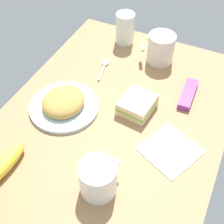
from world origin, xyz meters
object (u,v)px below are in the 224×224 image
Objects in this scene: glass_of_milk at (125,30)px; coffee_mug_black at (98,178)px; banana at (2,167)px; plate_of_food at (64,103)px; spoon at (104,66)px; coffee_mug_milky at (161,48)px; paper_napkin at (170,150)px; snack_bar at (188,94)px; sandwich_main at (137,105)px.

coffee_mug_black is at bearing 17.96° from glass_of_milk.
banana is (5.96, -24.02, -2.75)cm from coffee_mug_black.
spoon is (-22.37, 2.31, -1.52)cm from plate_of_food.
coffee_mug_milky is 38.79cm from paper_napkin.
snack_bar is at bearing 86.78° from spoon.
coffee_mug_milky reaches higher than paper_napkin.
snack_bar is 0.96× the size of paper_napkin.
glass_of_milk is at bearing -124.39° from snack_bar.
coffee_mug_milky is at bearing 160.92° from banana.
coffee_mug_milky is 0.70× the size of banana.
coffee_mug_milky is 19.76cm from snack_bar.
glass_of_milk is at bearing -162.04° from coffee_mug_black.
plate_of_food is 1.55× the size of paper_napkin.
coffee_mug_milky reaches higher than plate_of_food.
paper_napkin is at bearing 87.82° from plate_of_food.
banana is at bearing -39.67° from snack_bar.
snack_bar is (-20.69, 32.31, -0.90)cm from plate_of_food.
spoon is (-41.97, -19.34, -4.40)cm from coffee_mug_black.
coffee_mug_black is 24.90cm from banana.
coffee_mug_black is 0.98× the size of coffee_mug_milky.
coffee_mug_black is at bearing 24.74° from spoon.
sandwich_main is (-8.66, 20.05, 0.30)cm from plate_of_food.
coffee_mug_milky is 0.86× the size of paper_napkin.
plate_of_food is at bearing -66.65° from sandwich_main.
coffee_mug_black is at bearing 3.24° from sandwich_main.
snack_bar is (-46.25, 34.67, -1.03)cm from banana.
paper_napkin is (-24.28, 36.17, -1.88)cm from banana.
coffee_mug_milky is at bearing -135.81° from snack_bar.
plate_of_food is 1.81× the size of coffee_mug_milky.
coffee_mug_black reaches higher than paper_napkin.
banana is (34.22, -22.42, -0.17)cm from sandwich_main.
plate_of_food reaches higher than paper_napkin.
glass_of_milk is at bearing 175.51° from banana.
spoon is at bearing 174.10° from plate_of_food.
coffee_mug_milky is 62.95cm from banana.
plate_of_food is 1.84× the size of coffee_mug_black.
glass_of_milk reaches higher than banana.
spoon is at bearing -126.92° from paper_napkin.
banana reaches higher than spoon.
coffee_mug_milky is at bearing 125.87° from spoon.
glass_of_milk is 17.17cm from spoon.
snack_bar is (-12.03, 12.26, -1.20)cm from sandwich_main.
coffee_mug_black is 0.99× the size of glass_of_milk.
coffee_mug_milky is 1.01× the size of spoon.
glass_of_milk reaches higher than paper_napkin.
spoon is (11.48, -15.88, -4.85)cm from coffee_mug_milky.
snack_bar is (1.69, 30.00, 0.62)cm from spoon.
paper_napkin is (-18.31, 12.15, -4.63)cm from coffee_mug_black.
banana is 48.19cm from spoon.
paper_napkin is (40.18, 31.11, -4.92)cm from glass_of_milk.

